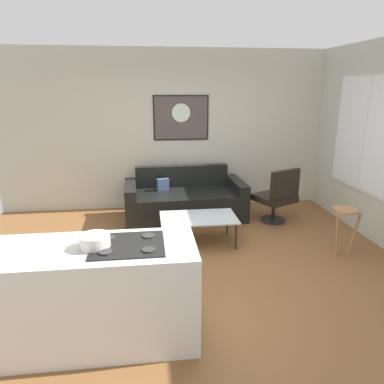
# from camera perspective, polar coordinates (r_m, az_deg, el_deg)

# --- Properties ---
(ground) EXTENTS (6.40, 6.40, 0.04)m
(ground) POSITION_cam_1_polar(r_m,az_deg,el_deg) (4.56, 1.17, -11.94)
(ground) COLOR brown
(back_wall) EXTENTS (6.40, 0.05, 2.80)m
(back_wall) POSITION_cam_1_polar(r_m,az_deg,el_deg) (6.47, -1.89, 9.79)
(back_wall) COLOR beige
(back_wall) RESTS_ON ground
(couch) EXTENTS (2.02, 1.02, 0.83)m
(couch) POSITION_cam_1_polar(r_m,az_deg,el_deg) (6.07, -1.18, -1.42)
(couch) COLOR black
(couch) RESTS_ON ground
(coffee_table) EXTENTS (1.07, 0.64, 0.40)m
(coffee_table) POSITION_cam_1_polar(r_m,az_deg,el_deg) (5.03, 1.04, -4.31)
(coffee_table) COLOR silver
(coffee_table) RESTS_ON ground
(armchair) EXTENTS (0.75, 0.74, 0.91)m
(armchair) POSITION_cam_1_polar(r_m,az_deg,el_deg) (5.93, 13.57, -0.62)
(armchair) COLOR black
(armchair) RESTS_ON ground
(bar_stool) EXTENTS (0.36, 0.36, 0.64)m
(bar_stool) POSITION_cam_1_polar(r_m,az_deg,el_deg) (5.06, 23.26, -4.05)
(bar_stool) COLOR #A57248
(bar_stool) RESTS_ON ground
(kitchen_counter) EXTENTS (1.77, 0.72, 0.91)m
(kitchen_counter) POSITION_cam_1_polar(r_m,az_deg,el_deg) (3.28, -15.57, -15.54)
(kitchen_counter) COLOR silver
(kitchen_counter) RESTS_ON ground
(mixing_bowl) EXTENTS (0.25, 0.25, 0.11)m
(mixing_bowl) POSITION_cam_1_polar(r_m,az_deg,el_deg) (3.04, -15.28, -7.65)
(mixing_bowl) COLOR silver
(mixing_bowl) RESTS_ON kitchen_counter
(wall_painting) EXTENTS (0.98, 0.03, 0.78)m
(wall_painting) POSITION_cam_1_polar(r_m,az_deg,el_deg) (6.40, -1.77, 11.81)
(wall_painting) COLOR black
(window) EXTENTS (0.03, 1.61, 1.68)m
(window) POSITION_cam_1_polar(r_m,az_deg,el_deg) (5.85, 26.06, 8.21)
(window) COLOR silver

